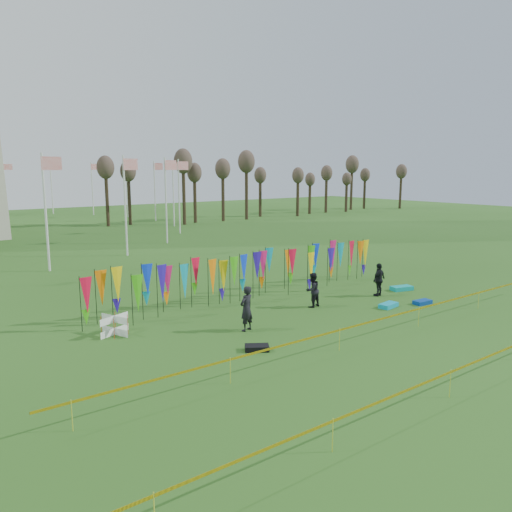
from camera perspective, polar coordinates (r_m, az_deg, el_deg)
ground at (r=22.24m, az=9.69°, el=-8.34°), size 160.00×160.00×0.00m
banner_row at (r=26.89m, az=-0.14°, el=-1.50°), size 18.64×0.64×2.48m
caution_tape_near at (r=20.77m, az=12.74°, el=-7.51°), size 26.00×0.02×0.90m
caution_tape_far at (r=18.18m, az=24.57°, el=-10.72°), size 26.00×0.02×0.90m
tree_line at (r=75.29m, az=2.45°, el=9.30°), size 53.92×1.92×7.84m
box_kite at (r=21.99m, az=-15.86°, el=-7.61°), size 0.78×0.78×0.86m
person_left at (r=21.58m, az=-1.10°, el=-6.02°), size 0.84×0.71×1.98m
person_mid at (r=25.42m, az=6.45°, el=-3.88°), size 0.91×0.63×1.76m
person_right at (r=28.26m, az=13.87°, el=-2.63°), size 1.17×0.80×1.84m
kite_bag_turquoise at (r=26.25m, az=14.90°, el=-5.46°), size 1.15×0.70×0.22m
kite_bag_blue at (r=27.38m, az=18.49°, el=-5.02°), size 1.01×0.59×0.20m
kite_bag_black at (r=19.55m, az=0.11°, el=-10.45°), size 1.06×0.94×0.21m
kite_bag_teal at (r=30.10m, az=16.31°, el=-3.55°), size 1.37×0.91×0.24m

